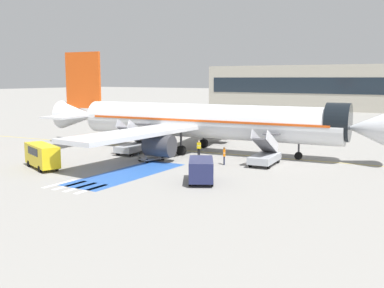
{
  "coord_description": "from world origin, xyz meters",
  "views": [
    {
      "loc": [
        26.43,
        -46.0,
        8.77
      ],
      "look_at": [
        0.74,
        -3.93,
        1.52
      ],
      "focal_mm": 42.0,
      "sensor_mm": 36.0,
      "label": 1
    }
  ],
  "objects_px": {
    "service_van_1": "(42,154)",
    "fuel_tanker": "(217,120)",
    "service_van_0": "(201,169)",
    "terminal_building": "(362,88)",
    "boarding_stairs_forward": "(265,156)",
    "ground_crew_1": "(224,154)",
    "baggage_cart": "(151,158)",
    "airliner": "(199,121)",
    "ground_crew_0": "(199,147)",
    "boarding_stairs_aft": "(133,145)"
  },
  "relations": [
    {
      "from": "service_van_1",
      "to": "terminal_building",
      "type": "distance_m",
      "value": 98.6
    },
    {
      "from": "fuel_tanker",
      "to": "ground_crew_1",
      "type": "height_order",
      "value": "fuel_tanker"
    },
    {
      "from": "boarding_stairs_aft",
      "to": "ground_crew_0",
      "type": "bearing_deg",
      "value": 12.62
    },
    {
      "from": "fuel_tanker",
      "to": "boarding_stairs_aft",
      "type": "bearing_deg",
      "value": -73.76
    },
    {
      "from": "boarding_stairs_forward",
      "to": "service_van_0",
      "type": "bearing_deg",
      "value": -104.33
    },
    {
      "from": "airliner",
      "to": "ground_crew_1",
      "type": "height_order",
      "value": "airliner"
    },
    {
      "from": "baggage_cart",
      "to": "ground_crew_0",
      "type": "relative_size",
      "value": 1.64
    },
    {
      "from": "airliner",
      "to": "boarding_stairs_forward",
      "type": "height_order",
      "value": "airliner"
    },
    {
      "from": "baggage_cart",
      "to": "ground_crew_0",
      "type": "distance_m",
      "value": 5.94
    },
    {
      "from": "service_van_1",
      "to": "ground_crew_1",
      "type": "height_order",
      "value": "service_van_1"
    },
    {
      "from": "baggage_cart",
      "to": "ground_crew_0",
      "type": "bearing_deg",
      "value": -102.21
    },
    {
      "from": "service_van_0",
      "to": "baggage_cart",
      "type": "xyz_separation_m",
      "value": [
        -9.63,
        5.95,
        -0.95
      ]
    },
    {
      "from": "boarding_stairs_forward",
      "to": "ground_crew_0",
      "type": "bearing_deg",
      "value": 168.16
    },
    {
      "from": "boarding_stairs_aft",
      "to": "ground_crew_1",
      "type": "distance_m",
      "value": 12.34
    },
    {
      "from": "boarding_stairs_forward",
      "to": "service_van_1",
      "type": "relative_size",
      "value": 0.95
    },
    {
      "from": "fuel_tanker",
      "to": "service_van_1",
      "type": "height_order",
      "value": "fuel_tanker"
    },
    {
      "from": "terminal_building",
      "to": "service_van_1",
      "type": "bearing_deg",
      "value": -96.23
    },
    {
      "from": "boarding_stairs_forward",
      "to": "ground_crew_1",
      "type": "height_order",
      "value": "boarding_stairs_forward"
    },
    {
      "from": "airliner",
      "to": "baggage_cart",
      "type": "distance_m",
      "value": 8.67
    },
    {
      "from": "airliner",
      "to": "terminal_building",
      "type": "height_order",
      "value": "terminal_building"
    },
    {
      "from": "boarding_stairs_aft",
      "to": "ground_crew_0",
      "type": "distance_m",
      "value": 7.9
    },
    {
      "from": "airliner",
      "to": "boarding_stairs_forward",
      "type": "relative_size",
      "value": 7.89
    },
    {
      "from": "fuel_tanker",
      "to": "service_van_1",
      "type": "xyz_separation_m",
      "value": [
        0.95,
        -37.81,
        -0.26
      ]
    },
    {
      "from": "baggage_cart",
      "to": "fuel_tanker",
      "type": "bearing_deg",
      "value": -58.21
    },
    {
      "from": "fuel_tanker",
      "to": "service_van_0",
      "type": "bearing_deg",
      "value": -53.88
    },
    {
      "from": "boarding_stairs_aft",
      "to": "ground_crew_1",
      "type": "bearing_deg",
      "value": -8.3
    },
    {
      "from": "boarding_stairs_aft",
      "to": "service_van_1",
      "type": "relative_size",
      "value": 0.95
    },
    {
      "from": "ground_crew_1",
      "to": "boarding_stairs_forward",
      "type": "bearing_deg",
      "value": 89.67
    },
    {
      "from": "boarding_stairs_forward",
      "to": "baggage_cart",
      "type": "bearing_deg",
      "value": -164.93
    },
    {
      "from": "service_van_0",
      "to": "service_van_1",
      "type": "height_order",
      "value": "service_van_1"
    },
    {
      "from": "baggage_cart",
      "to": "ground_crew_0",
      "type": "height_order",
      "value": "ground_crew_0"
    },
    {
      "from": "ground_crew_1",
      "to": "airliner",
      "type": "bearing_deg",
      "value": -163.53
    },
    {
      "from": "boarding_stairs_forward",
      "to": "ground_crew_1",
      "type": "xyz_separation_m",
      "value": [
        -3.55,
        -2.12,
        0.11
      ]
    },
    {
      "from": "ground_crew_1",
      "to": "boarding_stairs_aft",
      "type": "bearing_deg",
      "value": -124.16
    },
    {
      "from": "airliner",
      "to": "ground_crew_1",
      "type": "distance_m",
      "value": 8.97
    },
    {
      "from": "boarding_stairs_forward",
      "to": "fuel_tanker",
      "type": "distance_m",
      "value": 31.09
    },
    {
      "from": "baggage_cart",
      "to": "terminal_building",
      "type": "height_order",
      "value": "terminal_building"
    },
    {
      "from": "service_van_1",
      "to": "airliner",
      "type": "bearing_deg",
      "value": 176.65
    },
    {
      "from": "terminal_building",
      "to": "service_van_0",
      "type": "bearing_deg",
      "value": -86.65
    },
    {
      "from": "service_van_1",
      "to": "fuel_tanker",
      "type": "bearing_deg",
      "value": -156.43
    },
    {
      "from": "terminal_building",
      "to": "boarding_stairs_forward",
      "type": "bearing_deg",
      "value": -85.17
    },
    {
      "from": "boarding_stairs_aft",
      "to": "baggage_cart",
      "type": "relative_size",
      "value": 1.84
    },
    {
      "from": "baggage_cart",
      "to": "ground_crew_0",
      "type": "xyz_separation_m",
      "value": [
        2.89,
        5.13,
        0.78
      ]
    },
    {
      "from": "boarding_stairs_forward",
      "to": "terminal_building",
      "type": "bearing_deg",
      "value": 89.55
    },
    {
      "from": "fuel_tanker",
      "to": "service_van_0",
      "type": "height_order",
      "value": "fuel_tanker"
    },
    {
      "from": "service_van_1",
      "to": "ground_crew_0",
      "type": "height_order",
      "value": "service_van_1"
    },
    {
      "from": "service_van_0",
      "to": "baggage_cart",
      "type": "bearing_deg",
      "value": 117.97
    },
    {
      "from": "service_van_0",
      "to": "terminal_building",
      "type": "height_order",
      "value": "terminal_building"
    },
    {
      "from": "airliner",
      "to": "terminal_building",
      "type": "bearing_deg",
      "value": 172.81
    },
    {
      "from": "boarding_stairs_forward",
      "to": "ground_crew_0",
      "type": "xyz_separation_m",
      "value": [
        -8.36,
        0.96,
        0.07
      ]
    }
  ]
}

